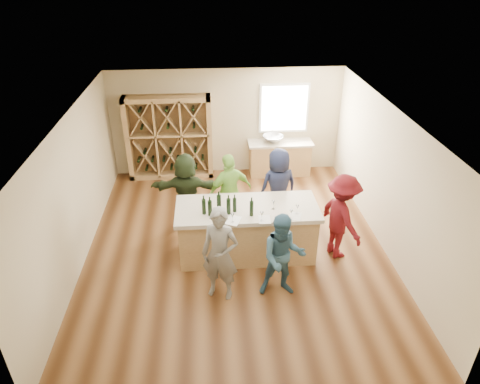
{
  "coord_description": "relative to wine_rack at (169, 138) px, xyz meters",
  "views": [
    {
      "loc": [
        -0.46,
        -7.15,
        5.32
      ],
      "look_at": [
        0.1,
        0.2,
        1.15
      ],
      "focal_mm": 32.0,
      "sensor_mm": 36.0,
      "label": 1
    }
  ],
  "objects": [
    {
      "name": "tasting_menu_c",
      "position": [
        2.55,
        -3.92,
        -0.02
      ],
      "size": [
        0.28,
        0.33,
        0.0
      ],
      "primitive_type": "cube",
      "rotation": [
        0.0,
        0.0,
        -0.31
      ],
      "color": "white",
      "rests_on": "tasting_counter_top"
    },
    {
      "name": "back_counter_top",
      "position": [
        2.9,
        -0.07,
        -0.21
      ],
      "size": [
        1.7,
        0.62,
        0.06
      ],
      "primitive_type": "cube",
      "color": "beige",
      "rests_on": "back_counter_base"
    },
    {
      "name": "wine_bottle_c",
      "position": [
        1.17,
        -3.62,
        0.14
      ],
      "size": [
        0.08,
        0.08,
        0.33
      ],
      "primitive_type": "cylinder",
      "rotation": [
        0.0,
        0.0,
        -0.03
      ],
      "color": "black",
      "rests_on": "tasting_counter_top"
    },
    {
      "name": "faucet",
      "position": [
        2.7,
        0.11,
        -0.03
      ],
      "size": [
        0.02,
        0.02,
        0.3
      ],
      "primitive_type": "cylinder",
      "color": "silver",
      "rests_on": "back_counter_top"
    },
    {
      "name": "floor",
      "position": [
        1.5,
        -3.27,
        -1.15
      ],
      "size": [
        6.0,
        7.0,
        0.1
      ],
      "primitive_type": "cube",
      "color": "brown",
      "rests_on": "ground"
    },
    {
      "name": "wall_back",
      "position": [
        1.5,
        0.28,
        0.3
      ],
      "size": [
        6.0,
        0.1,
        2.8
      ],
      "primitive_type": "cube",
      "color": "#C5B48F",
      "rests_on": "ground"
    },
    {
      "name": "wine_bottle_f",
      "position": [
        1.75,
        -3.84,
        0.13
      ],
      "size": [
        0.07,
        0.07,
        0.3
      ],
      "primitive_type": "cylinder",
      "color": "black",
      "rests_on": "tasting_counter_top"
    },
    {
      "name": "person_far_mid",
      "position": [
        1.42,
        -2.55,
        -0.24
      ],
      "size": [
        1.14,
        0.89,
        1.73
      ],
      "primitive_type": "imported",
      "rotation": [
        0.0,
        0.0,
        3.56
      ],
      "color": "#8CC64C",
      "rests_on": "floor"
    },
    {
      "name": "back_counter_base",
      "position": [
        2.9,
        -0.07,
        -0.67
      ],
      "size": [
        1.6,
        0.58,
        0.86
      ],
      "primitive_type": "cube",
      "color": "tan",
      "rests_on": "floor"
    },
    {
      "name": "wine_bottle_b",
      "position": [
        1.0,
        -3.77,
        0.13
      ],
      "size": [
        0.1,
        0.1,
        0.31
      ],
      "primitive_type": "cylinder",
      "rotation": [
        0.0,
        0.0,
        -0.38
      ],
      "color": "black",
      "rests_on": "tasting_counter_top"
    },
    {
      "name": "tasting_counter_base",
      "position": [
        1.7,
        -3.54,
        -0.6
      ],
      "size": [
        2.6,
        1.0,
        1.0
      ],
      "primitive_type": "cube",
      "color": "tan",
      "rests_on": "floor"
    },
    {
      "name": "wine_glass_a",
      "position": [
        1.39,
        -4.03,
        0.06
      ],
      "size": [
        0.07,
        0.07,
        0.17
      ],
      "primitive_type": "cone",
      "rotation": [
        0.0,
        0.0,
        0.05
      ],
      "color": "white",
      "rests_on": "tasting_counter_top"
    },
    {
      "name": "person_far_right",
      "position": [
        2.48,
        -2.41,
        -0.23
      ],
      "size": [
        0.96,
        0.76,
        1.74
      ],
      "primitive_type": "imported",
      "rotation": [
        0.0,
        0.0,
        3.41
      ],
      "color": "#191E38",
      "rests_on": "floor"
    },
    {
      "name": "wine_glass_b",
      "position": [
        1.92,
        -4.03,
        0.07
      ],
      "size": [
        0.09,
        0.09,
        0.18
      ],
      "primitive_type": "cone",
      "rotation": [
        0.0,
        0.0,
        0.32
      ],
      "color": "white",
      "rests_on": "tasting_counter_top"
    },
    {
      "name": "person_far_left",
      "position": [
        0.51,
        -2.41,
        -0.25
      ],
      "size": [
        1.61,
        0.65,
        1.7
      ],
      "primitive_type": "imported",
      "rotation": [
        0.0,
        0.0,
        3.09
      ],
      "color": "#263319",
      "rests_on": "floor"
    },
    {
      "name": "person_server",
      "position": [
        3.5,
        -3.7,
        -0.22
      ],
      "size": [
        0.87,
        1.24,
        1.75
      ],
      "primitive_type": "imported",
      "rotation": [
        0.0,
        0.0,
        1.91
      ],
      "color": "#590F14",
      "rests_on": "floor"
    },
    {
      "name": "sink",
      "position": [
        2.7,
        -0.07,
        -0.09
      ],
      "size": [
        0.54,
        0.54,
        0.19
      ],
      "primitive_type": "imported",
      "color": "silver",
      "rests_on": "back_counter_top"
    },
    {
      "name": "wine_bottle_d",
      "position": [
        1.34,
        -3.74,
        0.14
      ],
      "size": [
        0.1,
        0.1,
        0.31
      ],
      "primitive_type": "cylinder",
      "rotation": [
        0.0,
        0.0,
        0.32
      ],
      "color": "black",
      "rests_on": "tasting_counter_top"
    },
    {
      "name": "window_frame",
      "position": [
        3.0,
        0.2,
        0.65
      ],
      "size": [
        1.3,
        0.06,
        1.3
      ],
      "primitive_type": "cube",
      "color": "white",
      "rests_on": "wall_back"
    },
    {
      "name": "wall_right",
      "position": [
        4.55,
        -3.27,
        0.3
      ],
      "size": [
        0.1,
        7.0,
        2.8
      ],
      "primitive_type": "cube",
      "color": "#C5B48F",
      "rests_on": "ground"
    },
    {
      "name": "ceiling",
      "position": [
        1.5,
        -3.27,
        1.75
      ],
      "size": [
        6.0,
        7.0,
        0.1
      ],
      "primitive_type": "cube",
      "color": "white",
      "rests_on": "ground"
    },
    {
      "name": "window_pane",
      "position": [
        3.0,
        0.17,
        0.65
      ],
      "size": [
        1.18,
        0.01,
        1.18
      ],
      "primitive_type": "cube",
      "color": "white",
      "rests_on": "wall_back"
    },
    {
      "name": "person_near_right",
      "position": [
        2.21,
        -4.72,
        -0.3
      ],
      "size": [
        0.8,
        0.46,
        1.6
      ],
      "primitive_type": "imported",
      "rotation": [
        0.0,
        0.0,
        -0.05
      ],
      "color": "#335972",
      "rests_on": "floor"
    },
    {
      "name": "wine_glass_d",
      "position": [
        2.18,
        -3.64,
        0.07
      ],
      "size": [
        0.07,
        0.07,
        0.17
      ],
      "primitive_type": "cone",
      "rotation": [
        0.0,
        0.0,
        -0.02
      ],
      "color": "white",
      "rests_on": "tasting_counter_top"
    },
    {
      "name": "person_near_left",
      "position": [
        1.14,
        -4.69,
        -0.22
      ],
      "size": [
        0.76,
        0.66,
        1.76
      ],
      "primitive_type": "imported",
      "rotation": [
        0.0,
        0.0,
        -0.34
      ],
      "color": "slate",
      "rests_on": "floor"
    },
    {
      "name": "tasting_counter_top",
      "position": [
        1.7,
        -3.54,
        -0.06
      ],
      "size": [
        2.72,
        1.12,
        0.08
      ],
      "primitive_type": "cube",
      "color": "beige",
      "rests_on": "tasting_counter_base"
    },
    {
      "name": "wine_glass_c",
      "position": [
        2.46,
        -3.98,
        0.06
      ],
      "size": [
        0.07,
        0.07,
        0.16
      ],
      "primitive_type": "cone",
      "rotation": [
        0.0,
        0.0,
        0.1
      ],
      "color": "white",
      "rests_on": "tasting_counter_top"
    },
    {
      "name": "wine_glass_e",
      "position": [
        2.6,
        -3.83,
        0.06
      ],
      "size": [
        0.08,
        0.08,
        0.17
      ],
      "primitive_type": "cone",
      "rotation": [
        0.0,
        0.0,
        -0.29
      ],
      "color": "white",
      "rests_on": "tasting_counter_top"
    },
    {
      "name": "wine_bottle_e",
      "position": [
        1.45,
        -3.67,
        0.12
      ],
      "size": [
        0.08,
        0.08,
        0.28
      ],
      "primitive_type": "cylinder",
      "rotation": [
        0.0,
        0.0,
        -0.25
      ],
      "color": "black",
      "rests_on": "tasting_counter_top"
    },
    {
      "name": "wine_rack",
      "position": [
        0.0,
        0.0,
        0.0
      ],
      "size": [
        2.2,
        0.45,
        2.2
      ],
      "primitive_type": "cube",
      "color": "tan",
      "rests_on": "floor"
    },
    {
      "name": "tasting_menu_b",
      "position": [
        1.98,
        -3.98,
        -0.02
      ],
      "size": [
        0.22,
        0.3,
        0.0
      ],
      "primitive_type": "cube",
      "rotation": [
        0.0,
        0.0,
        -0.03
      ],
      "color": "white",
      "rests_on": "tasting_counter_top"
    },
    {
      "name": "wall_front",
      "position": [
        1.5,
        -6.82,
        0.3
      ],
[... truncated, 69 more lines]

